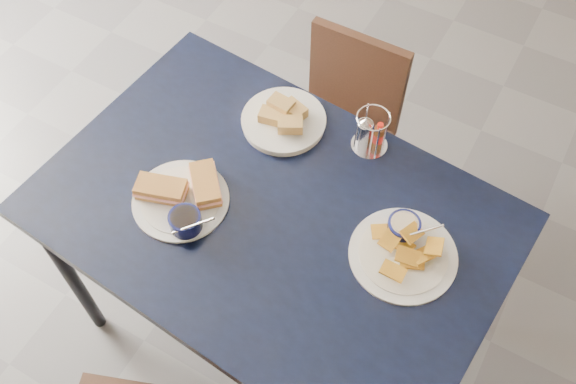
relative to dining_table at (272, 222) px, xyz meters
The scene contains 7 objects.
ground 0.69m from the dining_table, 93.62° to the right, with size 6.00×6.00×0.00m, color #515156.
dining_table is the anchor object (origin of this frame).
chair_far 0.69m from the dining_table, 96.14° to the left, with size 0.37×0.35×0.78m.
sandwich_plate 0.27m from the dining_table, 157.77° to the right, with size 0.30×0.28×0.12m.
plantain_plate 0.39m from the dining_table, 10.74° to the left, with size 0.29×0.29×0.12m.
bread_basket 0.33m from the dining_table, 113.34° to the left, with size 0.26×0.26×0.07m.
condiment_caddy 0.39m from the dining_table, 68.86° to the left, with size 0.11×0.11×0.14m.
Camera 1 is at (0.50, -0.79, 2.29)m, focal length 40.00 mm.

